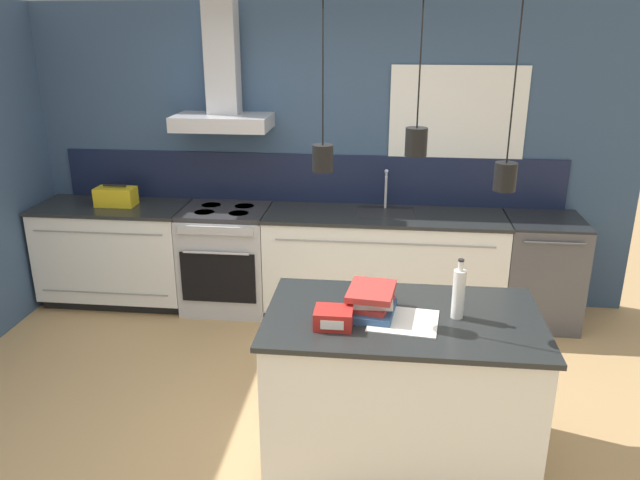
% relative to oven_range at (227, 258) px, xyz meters
% --- Properties ---
extents(ground_plane, '(16.00, 16.00, 0.00)m').
position_rel_oven_range_xyz_m(ground_plane, '(0.70, -1.69, -0.46)').
color(ground_plane, tan).
rests_on(ground_plane, ground).
extents(wall_back, '(5.60, 2.37, 2.60)m').
position_rel_oven_range_xyz_m(wall_back, '(0.66, 0.31, 0.90)').
color(wall_back, '#354C6B').
rests_on(wall_back, ground_plane).
extents(counter_run_left, '(1.31, 0.64, 0.91)m').
position_rel_oven_range_xyz_m(counter_run_left, '(-1.02, 0.01, 0.01)').
color(counter_run_left, black).
rests_on(counter_run_left, ground_plane).
extents(counter_run_sink, '(2.02, 0.64, 1.25)m').
position_rel_oven_range_xyz_m(counter_run_sink, '(1.37, 0.01, 0.01)').
color(counter_run_sink, black).
rests_on(counter_run_sink, ground_plane).
extents(oven_range, '(0.74, 0.66, 0.91)m').
position_rel_oven_range_xyz_m(oven_range, '(0.00, 0.00, 0.00)').
color(oven_range, '#B5B5BA').
rests_on(oven_range, ground_plane).
extents(dishwasher, '(0.62, 0.65, 0.91)m').
position_rel_oven_range_xyz_m(dishwasher, '(2.69, 0.00, -0.00)').
color(dishwasher, '#4C4C51').
rests_on(dishwasher, ground_plane).
extents(kitchen_island, '(1.52, 0.90, 0.91)m').
position_rel_oven_range_xyz_m(kitchen_island, '(1.50, -1.89, 0.00)').
color(kitchen_island, black).
rests_on(kitchen_island, ground_plane).
extents(bottle_on_island, '(0.07, 0.07, 0.34)m').
position_rel_oven_range_xyz_m(bottle_on_island, '(1.79, -1.88, 0.60)').
color(bottle_on_island, silver).
rests_on(bottle_on_island, kitchen_island).
extents(book_stack, '(0.28, 0.36, 0.15)m').
position_rel_oven_range_xyz_m(book_stack, '(1.32, -1.88, 0.53)').
color(book_stack, '#335684').
rests_on(book_stack, kitchen_island).
extents(red_supply_box, '(0.20, 0.17, 0.10)m').
position_rel_oven_range_xyz_m(red_supply_box, '(1.13, -2.06, 0.50)').
color(red_supply_box, red).
rests_on(red_supply_box, kitchen_island).
extents(paper_pile, '(0.40, 0.37, 0.01)m').
position_rel_oven_range_xyz_m(paper_pile, '(1.50, -1.96, 0.46)').
color(paper_pile, silver).
rests_on(paper_pile, kitchen_island).
extents(yellow_toolbox, '(0.34, 0.18, 0.19)m').
position_rel_oven_range_xyz_m(yellow_toolbox, '(-0.97, 0.00, 0.54)').
color(yellow_toolbox, gold).
rests_on(yellow_toolbox, counter_run_left).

